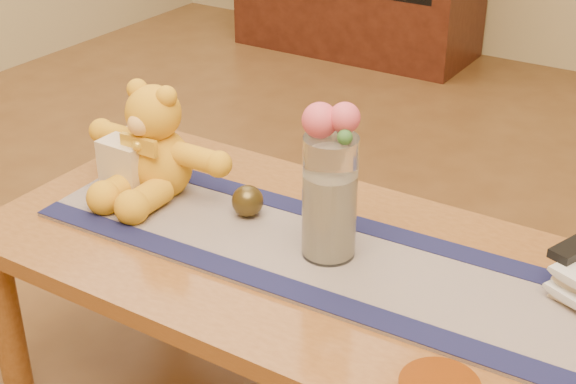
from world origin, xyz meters
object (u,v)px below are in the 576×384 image
Objects in this scene: teddy_bear at (157,141)px; bronze_ball at (248,201)px; glass_vase at (330,197)px; pillar_candle at (131,164)px.

teddy_bear is 0.26m from bronze_ball.
glass_vase is at bearing -10.43° from bronze_ball.
bronze_ball is at bearing 1.73° from teddy_bear.
teddy_bear is 2.84× the size of pillar_candle.
glass_vase is 0.25m from bronze_ball.
glass_vase is (0.53, 0.00, 0.06)m from pillar_candle.
teddy_bear reaches higher than pillar_candle.
bronze_ball is at bearing 8.38° from pillar_candle.
teddy_bear is at bearing -177.65° from bronze_ball.
teddy_bear is 0.09m from pillar_candle.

